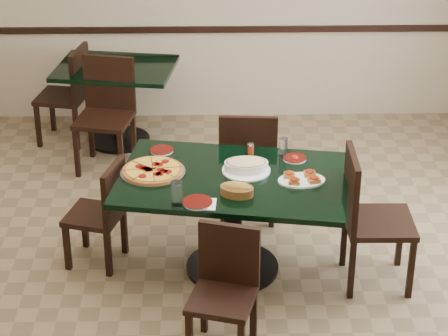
{
  "coord_description": "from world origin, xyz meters",
  "views": [
    {
      "loc": [
        -0.09,
        -5.29,
        3.55
      ],
      "look_at": [
        0.01,
        0.0,
        0.82
      ],
      "focal_mm": 70.0,
      "sensor_mm": 36.0,
      "label": 1
    }
  ],
  "objects_px": {
    "chair_near": "(225,284)",
    "chair_right": "(367,212)",
    "chair_left": "(103,209)",
    "back_chair_left": "(70,90)",
    "chair_far": "(248,160)",
    "back_chair_near": "(107,107)",
    "back_table": "(117,89)",
    "main_table": "(233,200)",
    "bruschetta_platter": "(302,178)",
    "bread_basket": "(237,189)",
    "pepperoni_pizza": "(153,171)",
    "lasagna_casserole": "(246,165)"
  },
  "relations": [
    {
      "from": "back_chair_left",
      "to": "pepperoni_pizza",
      "type": "xyz_separation_m",
      "value": [
        0.88,
        -2.11,
        0.25
      ]
    },
    {
      "from": "main_table",
      "to": "bruschetta_platter",
      "type": "xyz_separation_m",
      "value": [
        0.46,
        -0.07,
        0.21
      ]
    },
    {
      "from": "bread_basket",
      "to": "bruschetta_platter",
      "type": "xyz_separation_m",
      "value": [
        0.45,
        0.18,
        -0.02
      ]
    },
    {
      "from": "chair_far",
      "to": "lasagna_casserole",
      "type": "height_order",
      "value": "chair_far"
    },
    {
      "from": "chair_left",
      "to": "chair_far",
      "type": "bearing_deg",
      "value": 135.56
    },
    {
      "from": "back_chair_near",
      "to": "bread_basket",
      "type": "xyz_separation_m",
      "value": [
        1.07,
        -1.95,
        0.24
      ]
    },
    {
      "from": "main_table",
      "to": "chair_near",
      "type": "relative_size",
      "value": 2.06
    },
    {
      "from": "chair_right",
      "to": "back_table",
      "type": "bearing_deg",
      "value": 40.1
    },
    {
      "from": "bruschetta_platter",
      "to": "pepperoni_pizza",
      "type": "bearing_deg",
      "value": 166.03
    },
    {
      "from": "main_table",
      "to": "back_chair_left",
      "type": "height_order",
      "value": "back_chair_left"
    },
    {
      "from": "chair_right",
      "to": "bruschetta_platter",
      "type": "bearing_deg",
      "value": 78.42
    },
    {
      "from": "back_chair_left",
      "to": "chair_far",
      "type": "bearing_deg",
      "value": 58.16
    },
    {
      "from": "back_chair_left",
      "to": "lasagna_casserole",
      "type": "relative_size",
      "value": 2.72
    },
    {
      "from": "chair_far",
      "to": "back_chair_left",
      "type": "height_order",
      "value": "chair_far"
    },
    {
      "from": "chair_right",
      "to": "back_chair_near",
      "type": "height_order",
      "value": "chair_right"
    },
    {
      "from": "back_table",
      "to": "chair_right",
      "type": "height_order",
      "value": "chair_right"
    },
    {
      "from": "chair_far",
      "to": "back_chair_near",
      "type": "height_order",
      "value": "back_chair_near"
    },
    {
      "from": "pepperoni_pizza",
      "to": "chair_right",
      "type": "bearing_deg",
      "value": -9.35
    },
    {
      "from": "chair_far",
      "to": "pepperoni_pizza",
      "type": "height_order",
      "value": "chair_far"
    },
    {
      "from": "main_table",
      "to": "back_chair_left",
      "type": "bearing_deg",
      "value": 132.81
    },
    {
      "from": "back_table",
      "to": "chair_right",
      "type": "xyz_separation_m",
      "value": [
        1.91,
        -2.33,
        0.04
      ]
    },
    {
      "from": "chair_near",
      "to": "chair_right",
      "type": "bearing_deg",
      "value": 50.95
    },
    {
      "from": "back_table",
      "to": "chair_left",
      "type": "height_order",
      "value": "chair_left"
    },
    {
      "from": "pepperoni_pizza",
      "to": "bread_basket",
      "type": "height_order",
      "value": "bread_basket"
    },
    {
      "from": "chair_far",
      "to": "back_chair_near",
      "type": "relative_size",
      "value": 0.96
    },
    {
      "from": "pepperoni_pizza",
      "to": "back_table",
      "type": "bearing_deg",
      "value": 102.23
    },
    {
      "from": "bread_basket",
      "to": "chair_near",
      "type": "bearing_deg",
      "value": -81.93
    },
    {
      "from": "back_chair_near",
      "to": "lasagna_casserole",
      "type": "xyz_separation_m",
      "value": [
        1.14,
        -1.61,
        0.25
      ]
    },
    {
      "from": "bread_basket",
      "to": "back_table",
      "type": "bearing_deg",
      "value": 129.49
    },
    {
      "from": "chair_right",
      "to": "back_chair_near",
      "type": "bearing_deg",
      "value": 47.07
    },
    {
      "from": "back_chair_left",
      "to": "bread_basket",
      "type": "relative_size",
      "value": 3.53
    },
    {
      "from": "back_chair_near",
      "to": "back_chair_left",
      "type": "bearing_deg",
      "value": 140.11
    },
    {
      "from": "main_table",
      "to": "pepperoni_pizza",
      "type": "relative_size",
      "value": 3.76
    },
    {
      "from": "chair_right",
      "to": "bread_basket",
      "type": "distance_m",
      "value": 0.92
    },
    {
      "from": "chair_left",
      "to": "back_chair_left",
      "type": "relative_size",
      "value": 0.88
    },
    {
      "from": "back_chair_left",
      "to": "pepperoni_pizza",
      "type": "relative_size",
      "value": 2.02
    },
    {
      "from": "chair_near",
      "to": "bread_basket",
      "type": "bearing_deg",
      "value": 97.56
    },
    {
      "from": "back_chair_near",
      "to": "lasagna_casserole",
      "type": "distance_m",
      "value": 1.99
    },
    {
      "from": "pepperoni_pizza",
      "to": "bread_basket",
      "type": "xyz_separation_m",
      "value": [
        0.57,
        -0.32,
        0.02
      ]
    },
    {
      "from": "back_table",
      "to": "back_chair_near",
      "type": "relative_size",
      "value": 1.18
    },
    {
      "from": "chair_right",
      "to": "lasagna_casserole",
      "type": "relative_size",
      "value": 2.94
    },
    {
      "from": "back_chair_near",
      "to": "chair_left",
      "type": "bearing_deg",
      "value": -73.79
    },
    {
      "from": "main_table",
      "to": "pepperoni_pizza",
      "type": "xyz_separation_m",
      "value": [
        -0.55,
        0.08,
        0.2
      ]
    },
    {
      "from": "bread_basket",
      "to": "lasagna_casserole",
      "type": "bearing_deg",
      "value": 93.8
    },
    {
      "from": "main_table",
      "to": "bruschetta_platter",
      "type": "relative_size",
      "value": 4.93
    },
    {
      "from": "chair_near",
      "to": "back_chair_left",
      "type": "bearing_deg",
      "value": 130.2
    },
    {
      "from": "pepperoni_pizza",
      "to": "chair_near",
      "type": "bearing_deg",
      "value": -62.43
    },
    {
      "from": "main_table",
      "to": "lasagna_casserole",
      "type": "relative_size",
      "value": 5.06
    },
    {
      "from": "main_table",
      "to": "chair_left",
      "type": "relative_size",
      "value": 2.12
    },
    {
      "from": "chair_near",
      "to": "chair_right",
      "type": "height_order",
      "value": "chair_right"
    }
  ]
}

